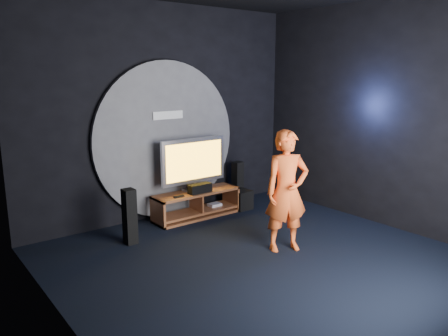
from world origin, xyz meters
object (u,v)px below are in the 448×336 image
at_px(tower_speaker_left, 130,217).
at_px(player, 287,191).
at_px(tv, 194,162).
at_px(media_console, 197,206).
at_px(tower_speaker_right, 238,183).
at_px(subwoofer, 242,200).

distance_m(tower_speaker_left, player, 2.24).
height_order(tv, player, player).
xyz_separation_m(media_console, tower_speaker_left, (-1.41, -0.39, 0.21)).
bearing_deg(tower_speaker_right, tv, -175.37).
height_order(tower_speaker_left, tower_speaker_right, same).
xyz_separation_m(tower_speaker_left, subwoofer, (2.30, 0.28, -0.23)).
bearing_deg(subwoofer, tv, 168.47).
bearing_deg(media_console, subwoofer, -7.41).
bearing_deg(player, tower_speaker_left, 160.11).
xyz_separation_m(media_console, tower_speaker_right, (1.01, 0.15, 0.21)).
relative_size(tv, tower_speaker_left, 1.51).
xyz_separation_m(tower_speaker_right, player, (-0.82, -2.04, 0.43)).
relative_size(media_console, tower_speaker_left, 1.89).
bearing_deg(tv, subwoofer, -11.53).
height_order(tv, tower_speaker_left, tv).
height_order(media_console, tower_speaker_left, tower_speaker_left).
relative_size(tower_speaker_right, player, 0.48).
distance_m(media_console, subwoofer, 0.90).
distance_m(tv, tower_speaker_right, 1.15).
bearing_deg(subwoofer, tower_speaker_right, 65.34).
height_order(tower_speaker_left, player, player).
height_order(media_console, subwoofer, media_console).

